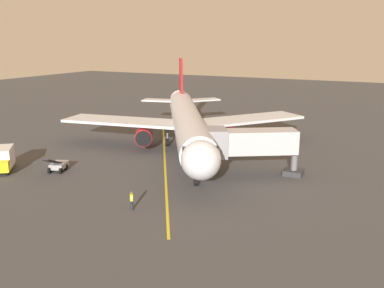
{
  "coord_description": "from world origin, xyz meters",
  "views": [
    {
      "loc": [
        -23.23,
        47.51,
        14.54
      ],
      "look_at": [
        -2.86,
        6.7,
        3.0
      ],
      "focal_mm": 38.75,
      "sensor_mm": 36.0,
      "label": 1
    }
  ],
  "objects_px": {
    "airplane": "(187,121)",
    "jet_bridge": "(244,143)",
    "belt_loader_starboard_side": "(58,165)",
    "box_truck_portside": "(3,159)",
    "ground_crew_marshaller": "(132,200)"
  },
  "relations": [
    {
      "from": "box_truck_portside",
      "to": "belt_loader_starboard_side",
      "type": "height_order",
      "value": "box_truck_portside"
    },
    {
      "from": "jet_bridge",
      "to": "box_truck_portside",
      "type": "relative_size",
      "value": 2.26
    },
    {
      "from": "jet_bridge",
      "to": "belt_loader_starboard_side",
      "type": "height_order",
      "value": "jet_bridge"
    },
    {
      "from": "airplane",
      "to": "box_truck_portside",
      "type": "relative_size",
      "value": 7.64
    },
    {
      "from": "airplane",
      "to": "jet_bridge",
      "type": "height_order",
      "value": "airplane"
    },
    {
      "from": "ground_crew_marshaller",
      "to": "belt_loader_starboard_side",
      "type": "relative_size",
      "value": 0.36
    },
    {
      "from": "box_truck_portside",
      "to": "ground_crew_marshaller",
      "type": "bearing_deg",
      "value": 171.92
    },
    {
      "from": "airplane",
      "to": "jet_bridge",
      "type": "relative_size",
      "value": 3.38
    },
    {
      "from": "ground_crew_marshaller",
      "to": "belt_loader_starboard_side",
      "type": "bearing_deg",
      "value": -21.49
    },
    {
      "from": "airplane",
      "to": "ground_crew_marshaller",
      "type": "bearing_deg",
      "value": 103.51
    },
    {
      "from": "belt_loader_starboard_side",
      "to": "airplane",
      "type": "bearing_deg",
      "value": -121.8
    },
    {
      "from": "airplane",
      "to": "belt_loader_starboard_side",
      "type": "relative_size",
      "value": 7.71
    },
    {
      "from": "jet_bridge",
      "to": "belt_loader_starboard_side",
      "type": "xyz_separation_m",
      "value": [
        19.43,
        7.64,
        -3.05
      ]
    },
    {
      "from": "ground_crew_marshaller",
      "to": "belt_loader_starboard_side",
      "type": "xyz_separation_m",
      "value": [
        13.82,
        -5.44,
        -0.17
      ]
    },
    {
      "from": "airplane",
      "to": "box_truck_portside",
      "type": "bearing_deg",
      "value": 49.48
    }
  ]
}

